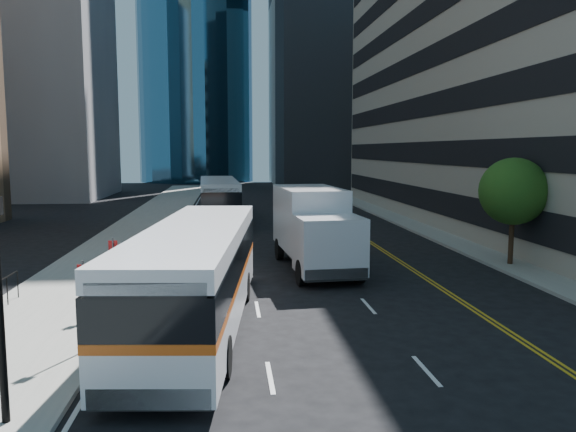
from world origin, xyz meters
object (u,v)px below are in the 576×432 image
object	(u,v)px
bus_rear	(219,199)
street_tree	(513,191)
bus_front	(197,273)
box_truck	(314,227)

from	to	relation	value
bus_rear	street_tree	bearing A→B (deg)	-55.66
bus_front	box_truck	world-z (taller)	box_truck
bus_front	bus_rear	size ratio (longest dim) A/B	1.00
street_tree	bus_front	xyz separation A→B (m)	(-14.49, -7.97, -1.86)
bus_front	bus_rear	xyz separation A→B (m)	(0.24, 26.92, 0.01)
bus_front	box_truck	size ratio (longest dim) A/B	1.59
bus_rear	box_truck	world-z (taller)	box_truck
street_tree	box_truck	distance (m)	9.65
bus_front	bus_rear	distance (m)	26.92
street_tree	bus_front	size ratio (longest dim) A/B	0.40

